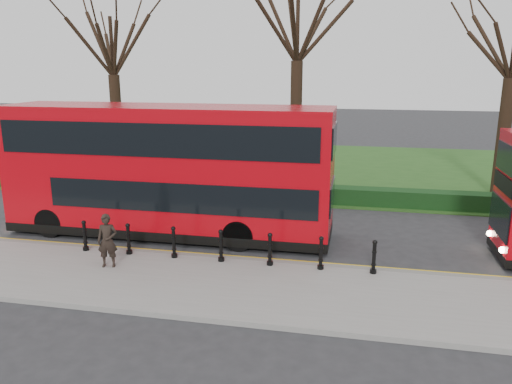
# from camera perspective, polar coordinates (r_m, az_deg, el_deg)

# --- Properties ---
(ground) EXTENTS (120.00, 120.00, 0.00)m
(ground) POSITION_cam_1_polar(r_m,az_deg,el_deg) (17.64, -6.30, -6.40)
(ground) COLOR #28282B
(ground) RESTS_ON ground
(pavement) EXTENTS (60.00, 4.00, 0.15)m
(pavement) POSITION_cam_1_polar(r_m,az_deg,el_deg) (15.01, -9.85, -10.04)
(pavement) COLOR gray
(pavement) RESTS_ON ground
(kerb) EXTENTS (60.00, 0.25, 0.16)m
(kerb) POSITION_cam_1_polar(r_m,az_deg,el_deg) (16.73, -7.36, -7.33)
(kerb) COLOR slate
(kerb) RESTS_ON ground
(grass_verge) EXTENTS (60.00, 18.00, 0.06)m
(grass_verge) POSITION_cam_1_polar(r_m,az_deg,el_deg) (31.72, 2.00, 3.03)
(grass_verge) COLOR #244E1A
(grass_verge) RESTS_ON ground
(hedge) EXTENTS (60.00, 0.90, 0.80)m
(hedge) POSITION_cam_1_polar(r_m,az_deg,el_deg) (23.79, -1.33, 0.14)
(hedge) COLOR black
(hedge) RESTS_ON ground
(yellow_line_outer) EXTENTS (60.00, 0.10, 0.01)m
(yellow_line_outer) POSITION_cam_1_polar(r_m,az_deg,el_deg) (17.02, -7.02, -7.19)
(yellow_line_outer) COLOR yellow
(yellow_line_outer) RESTS_ON ground
(yellow_line_inner) EXTENTS (60.00, 0.10, 0.01)m
(yellow_line_inner) POSITION_cam_1_polar(r_m,az_deg,el_deg) (17.20, -6.81, -6.95)
(yellow_line_inner) COLOR yellow
(yellow_line_inner) RESTS_ON ground
(tree_left) EXTENTS (6.65, 6.65, 10.40)m
(tree_left) POSITION_cam_1_polar(r_m,az_deg,el_deg) (28.91, -16.20, 16.39)
(tree_left) COLOR black
(tree_left) RESTS_ON ground
(tree_mid) EXTENTS (7.49, 7.49, 11.70)m
(tree_mid) POSITION_cam_1_polar(r_m,az_deg,el_deg) (25.99, 4.81, 19.30)
(tree_mid) COLOR black
(tree_mid) RESTS_ON ground
(bollard_row) EXTENTS (9.61, 0.15, 1.00)m
(bollard_row) POSITION_cam_1_polar(r_m,az_deg,el_deg) (15.90, -4.03, -6.20)
(bollard_row) COLOR black
(bollard_row) RESTS_ON pavement
(bus_lead) EXTENTS (12.06, 2.77, 4.80)m
(bus_lead) POSITION_cam_1_polar(r_m,az_deg,el_deg) (18.64, -10.07, 2.33)
(bus_lead) COLOR #AC040D
(bus_lead) RESTS_ON ground
(pedestrian) EXTENTS (0.69, 0.54, 1.68)m
(pedestrian) POSITION_cam_1_polar(r_m,az_deg,el_deg) (16.00, -16.62, -5.35)
(pedestrian) COLOR black
(pedestrian) RESTS_ON pavement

